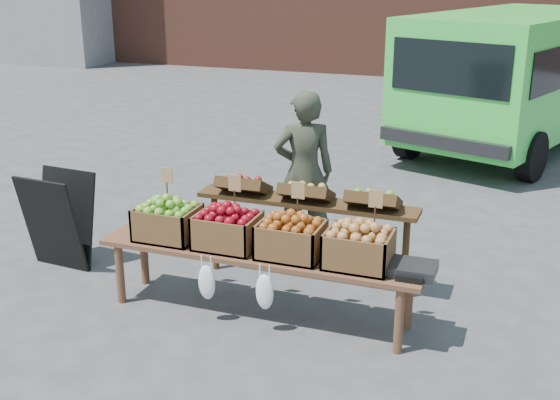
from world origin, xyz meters
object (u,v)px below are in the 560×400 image
at_px(vendor, 304,172).
at_px(chalkboard_sign, 59,220).
at_px(crate_golden_apples, 168,223).
at_px(display_bench, 259,283).
at_px(back_table, 306,229).
at_px(delivery_van, 513,82).
at_px(crate_green_apples, 359,249).
at_px(crate_red_apples, 291,240).
at_px(weighing_scale, 413,269).
at_px(crate_russet_pears, 227,231).

xyz_separation_m(vendor, chalkboard_sign, (-2.05, -1.20, -0.35)).
distance_m(chalkboard_sign, crate_golden_apples, 1.37).
bearing_deg(display_bench, back_table, 76.95).
height_order(delivery_van, crate_green_apples, delivery_van).
bearing_deg(vendor, back_table, 84.97).
xyz_separation_m(delivery_van, crate_red_apples, (-1.34, -6.45, -0.33)).
xyz_separation_m(display_bench, weighing_scale, (1.25, 0.00, 0.33)).
distance_m(vendor, chalkboard_sign, 2.40).
relative_size(delivery_van, chalkboard_sign, 4.95).
bearing_deg(crate_russet_pears, display_bench, 0.00).
height_order(back_table, crate_red_apples, back_table).
bearing_deg(crate_russet_pears, chalkboard_sign, 172.00).
height_order(vendor, crate_green_apples, vendor).
bearing_deg(weighing_scale, crate_red_apples, 180.00).
bearing_deg(delivery_van, chalkboard_sign, -102.03).
height_order(crate_golden_apples, weighing_scale, crate_golden_apples).
relative_size(display_bench, weighing_scale, 7.94).
distance_m(vendor, crate_golden_apples, 1.64).
bearing_deg(chalkboard_sign, crate_red_apples, -1.62).
xyz_separation_m(back_table, display_bench, (-0.17, -0.72, -0.24)).
distance_m(crate_red_apples, crate_green_apples, 0.55).
bearing_deg(crate_green_apples, weighing_scale, 0.00).
bearing_deg(crate_green_apples, delivery_van, 83.04).
height_order(vendor, crate_golden_apples, vendor).
bearing_deg(crate_golden_apples, crate_green_apples, 0.00).
bearing_deg(vendor, crate_golden_apples, 38.80).
bearing_deg(back_table, weighing_scale, -33.61).
bearing_deg(delivery_van, display_bench, -84.76).
height_order(delivery_van, display_bench, delivery_van).
bearing_deg(weighing_scale, crate_golden_apples, 180.00).
bearing_deg(crate_green_apples, chalkboard_sign, 174.94).
relative_size(crate_golden_apples, crate_russet_pears, 1.00).
xyz_separation_m(delivery_van, chalkboard_sign, (-3.76, -6.19, -0.57)).
bearing_deg(crate_red_apples, back_table, 98.54).
height_order(vendor, weighing_scale, vendor).
bearing_deg(display_bench, crate_red_apples, 0.00).
bearing_deg(display_bench, weighing_scale, 0.00).
distance_m(delivery_van, display_bench, 6.69).
bearing_deg(vendor, delivery_van, -133.86).
height_order(chalkboard_sign, display_bench, chalkboard_sign).
distance_m(crate_golden_apples, crate_green_apples, 1.65).
bearing_deg(chalkboard_sign, weighing_scale, 0.15).
relative_size(delivery_van, crate_russet_pears, 9.32).
bearing_deg(crate_russet_pears, crate_golden_apples, 180.00).
xyz_separation_m(chalkboard_sign, crate_red_apples, (2.42, -0.26, 0.24)).
bearing_deg(crate_green_apples, display_bench, 180.00).
distance_m(delivery_van, crate_golden_apples, 6.91).
bearing_deg(chalkboard_sign, crate_green_apples, -0.48).
bearing_deg(crate_golden_apples, chalkboard_sign, 168.75).
bearing_deg(weighing_scale, crate_green_apples, 180.00).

